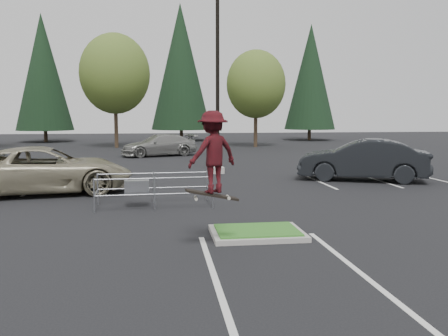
{
  "coord_description": "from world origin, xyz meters",
  "views": [
    {
      "loc": [
        -2.28,
        -10.95,
        2.94
      ],
      "look_at": [
        -0.6,
        1.5,
        1.48
      ],
      "focal_mm": 38.0,
      "sensor_mm": 36.0,
      "label": 1
    }
  ],
  "objects": [
    {
      "name": "ground",
      "position": [
        0.0,
        0.0,
        0.0
      ],
      "size": [
        120.0,
        120.0,
        0.0
      ],
      "primitive_type": "plane",
      "color": "black",
      "rests_on": "ground"
    },
    {
      "name": "grass_median",
      "position": [
        0.0,
        0.0,
        0.08
      ],
      "size": [
        2.2,
        1.6,
        0.16
      ],
      "color": "#A39F98",
      "rests_on": "ground"
    },
    {
      "name": "stall_lines",
      "position": [
        -1.35,
        6.02,
        0.0
      ],
      "size": [
        22.62,
        17.6,
        0.01
      ],
      "color": "silver",
      "rests_on": "ground"
    },
    {
      "name": "light_pole",
      "position": [
        0.5,
        12.0,
        4.56
      ],
      "size": [
        0.7,
        0.6,
        10.12
      ],
      "color": "#A39F98",
      "rests_on": "ground"
    },
    {
      "name": "decid_b",
      "position": [
        -6.01,
        30.53,
        6.04
      ],
      "size": [
        5.89,
        5.89,
        9.64
      ],
      "color": "#38281C",
      "rests_on": "ground"
    },
    {
      "name": "decid_c",
      "position": [
        5.99,
        29.83,
        5.25
      ],
      "size": [
        5.12,
        5.12,
        8.38
      ],
      "color": "#38281C",
      "rests_on": "ground"
    },
    {
      "name": "conif_a",
      "position": [
        -14.0,
        40.0,
        7.1
      ],
      "size": [
        5.72,
        5.72,
        13.0
      ],
      "color": "#38281C",
      "rests_on": "ground"
    },
    {
      "name": "conif_b",
      "position": [
        0.0,
        40.5,
        7.85
      ],
      "size": [
        6.38,
        6.38,
        14.5
      ],
      "color": "#38281C",
      "rests_on": "ground"
    },
    {
      "name": "conif_c",
      "position": [
        14.0,
        39.5,
        6.85
      ],
      "size": [
        5.5,
        5.5,
        12.5
      ],
      "color": "#38281C",
      "rests_on": "ground"
    },
    {
      "name": "cart_corral",
      "position": [
        -2.91,
        3.98,
        0.64
      ],
      "size": [
        3.67,
        1.46,
        1.03
      ],
      "rotation": [
        0.0,
        0.0,
        0.04
      ],
      "color": "gray",
      "rests_on": "ground"
    },
    {
      "name": "skateboarder",
      "position": [
        -1.2,
        -1.0,
        2.11
      ],
      "size": [
        1.3,
        1.08,
        1.94
      ],
      "rotation": [
        0.0,
        0.0,
        3.6
      ],
      "color": "black",
      "rests_on": "ground"
    },
    {
      "name": "car_l_tan",
      "position": [
        -6.5,
        7.0,
        0.86
      ],
      "size": [
        6.6,
        3.82,
        1.73
      ],
      "primitive_type": "imported",
      "rotation": [
        0.0,
        0.0,
        1.73
      ],
      "color": "gray",
      "rests_on": "ground"
    },
    {
      "name": "car_r_charc",
      "position": [
        6.5,
        8.71,
        0.91
      ],
      "size": [
        5.82,
        3.86,
        1.81
      ],
      "primitive_type": "imported",
      "rotation": [
        0.0,
        0.0,
        4.32
      ],
      "color": "black",
      "rests_on": "ground"
    },
    {
      "name": "car_far_silver",
      "position": [
        -2.28,
        22.0,
        0.75
      ],
      "size": [
        5.6,
        3.69,
        1.51
      ],
      "primitive_type": "imported",
      "rotation": [
        0.0,
        0.0,
        5.04
      ],
      "color": "gray",
      "rests_on": "ground"
    }
  ]
}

